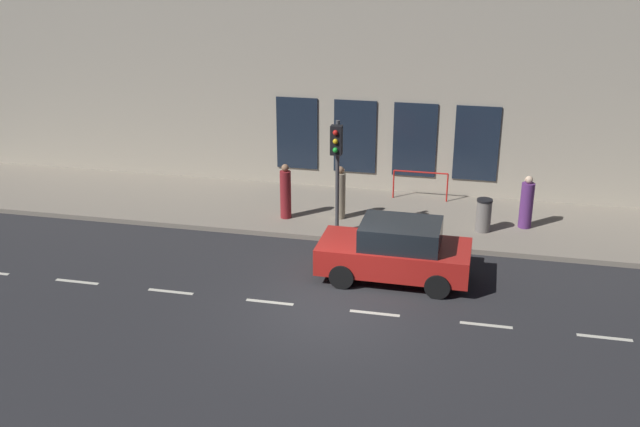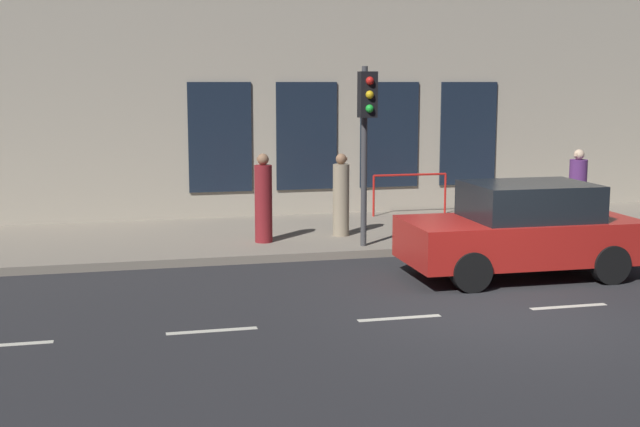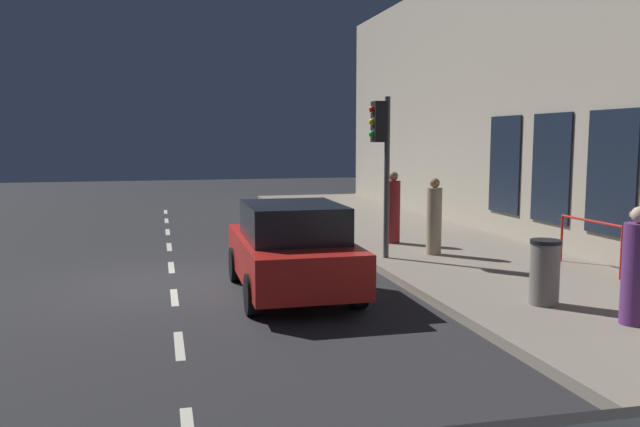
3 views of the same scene
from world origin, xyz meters
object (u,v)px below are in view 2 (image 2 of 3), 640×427
(parked_car_0, at_px, (522,230))
(trash_bin, at_px, (540,205))
(traffic_light, at_px, (366,117))
(pedestrian_2, at_px, (341,198))
(pedestrian_1, at_px, (577,189))
(pedestrian_0, at_px, (263,201))

(parked_car_0, bearing_deg, trash_bin, -31.42)
(traffic_light, relative_size, pedestrian_2, 2.02)
(pedestrian_1, height_order, pedestrian_2, pedestrian_2)
(parked_car_0, relative_size, trash_bin, 3.91)
(parked_car_0, xyz_separation_m, pedestrian_2, (3.61, 2.17, 0.14))
(traffic_light, xyz_separation_m, trash_bin, (1.16, -4.22, -1.94))
(pedestrian_0, relative_size, pedestrian_1, 1.07)
(pedestrian_1, bearing_deg, trash_bin, 91.12)
(pedestrian_0, bearing_deg, traffic_light, -71.67)
(pedestrian_2, bearing_deg, trash_bin, 84.18)
(traffic_light, xyz_separation_m, pedestrian_0, (0.95, 1.79, -1.64))
(parked_car_0, height_order, pedestrian_0, pedestrian_0)
(traffic_light, bearing_deg, parked_car_0, -138.80)
(pedestrian_2, bearing_deg, pedestrian_1, 90.63)
(traffic_light, bearing_deg, pedestrian_2, 6.07)
(traffic_light, relative_size, trash_bin, 3.39)
(traffic_light, relative_size, parked_car_0, 0.87)
(traffic_light, bearing_deg, trash_bin, -74.69)
(pedestrian_1, xyz_separation_m, pedestrian_2, (-0.46, 5.58, 0.04))
(traffic_light, height_order, parked_car_0, traffic_light)
(pedestrian_2, relative_size, trash_bin, 1.67)
(pedestrian_1, distance_m, pedestrian_2, 5.60)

